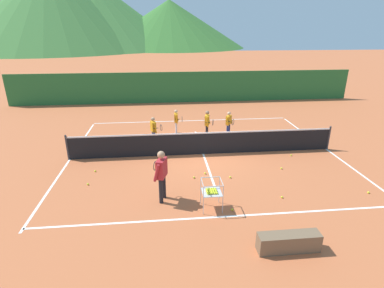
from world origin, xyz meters
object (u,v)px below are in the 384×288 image
Objects in this scene: tennis_ball_5 at (95,171)px; tennis_ball_3 at (291,155)px; tennis_ball_9 at (205,173)px; courtside_bench at (289,242)px; tennis_net at (203,143)px; ball_cart at (211,191)px; tennis_ball_4 at (230,177)px; tennis_ball_1 at (282,197)px; tennis_ball_8 at (281,168)px; student_2 at (207,122)px; tennis_ball_2 at (232,210)px; student_1 at (176,119)px; student_0 at (154,128)px; tennis_ball_7 at (368,192)px; student_3 at (229,122)px; tennis_ball_6 at (88,184)px; instructor at (161,171)px; tennis_ball_0 at (194,177)px.

tennis_ball_3 is at bearing 5.05° from tennis_ball_5.
tennis_ball_9 is 4.43m from courtside_bench.
ball_cart is (-0.33, -4.10, 0.08)m from tennis_net.
tennis_ball_4 is at bearing 98.32° from courtside_bench.
tennis_ball_1 is at bearing -21.82° from tennis_ball_5.
student_2 is at bearing 122.02° from tennis_ball_8.
courtside_bench is (0.56, -3.80, 0.20)m from tennis_ball_4.
student_2 is at bearing 88.31° from tennis_ball_2.
student_0 is at bearing -127.16° from student_1.
tennis_ball_3 is at bearing 18.62° from tennis_ball_9.
tennis_ball_7 is at bearing -48.33° from student_1.
student_3 is 18.05× the size of tennis_ball_4.
student_3 is at bearing 11.68° from student_2.
tennis_net is at bearing 117.84° from tennis_ball_1.
tennis_ball_1 is at bearing -85.79° from student_3.
student_2 is 1.52× the size of ball_cart.
tennis_ball_4 is 0.94m from tennis_ball_9.
tennis_ball_2 is 1.00× the size of tennis_ball_6.
tennis_ball_5 is at bearing 138.65° from courtside_bench.
tennis_ball_4 is at bearing 131.43° from tennis_ball_1.
tennis_ball_4 and tennis_ball_9 have the same top height.
tennis_ball_9 is (-0.45, 2.42, 0.00)m from tennis_ball_2.
tennis_ball_5 is at bearing 87.07° from tennis_ball_6.
tennis_net is at bearing -103.10° from student_2.
tennis_ball_2 is (0.60, -0.18, -0.55)m from ball_cart.
instructor is at bearing 156.25° from ball_cart.
student_1 is 6.93m from ball_cart.
tennis_ball_0 and tennis_ball_5 have the same top height.
tennis_ball_0 is 1.00× the size of tennis_ball_2.
instructor is 24.13× the size of tennis_ball_2.
courtside_bench is at bearing -71.52° from tennis_ball_9.
tennis_ball_0 is 0.05× the size of courtside_bench.
student_2 is 20.13× the size of tennis_ball_7.
student_0 is at bearing 113.96° from courtside_bench.
tennis_ball_6 is (-4.54, 2.01, 0.00)m from tennis_ball_2.
tennis_ball_1 is at bearing -31.58° from tennis_ball_0.
ball_cart is (-0.78, -6.03, -0.24)m from student_2.
instructor is at bearing -159.00° from tennis_ball_8.
instructor is at bearing -25.56° from tennis_ball_6.
tennis_ball_6 is 9.27m from tennis_ball_7.
tennis_ball_3 is at bearing -8.94° from tennis_net.
instructor is at bearing -112.21° from student_2.
ball_cart is at bearing -142.60° from tennis_ball_8.
instructor reaches higher than tennis_ball_0.
student_0 reaches higher than tennis_ball_6.
tennis_ball_7 is (5.50, -1.62, 0.00)m from tennis_ball_0.
student_3 reaches higher than courtside_bench.
instructor is at bearing -153.26° from tennis_ball_4.
instructor is 1.34× the size of student_1.
instructor is 1.27× the size of student_0.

